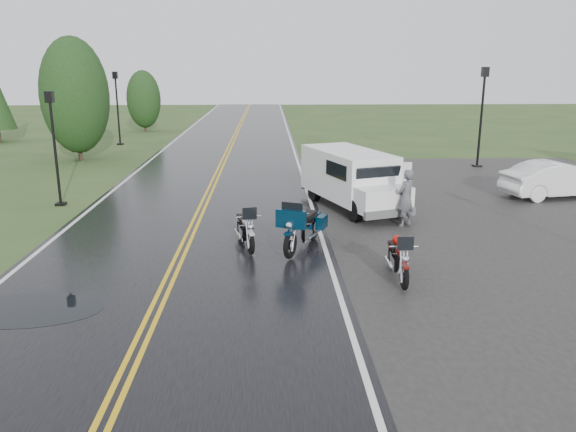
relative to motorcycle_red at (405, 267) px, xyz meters
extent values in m
plane|color=#2D471E|center=(-5.23, 0.78, -0.58)|extent=(120.00, 120.00, 0.00)
cube|color=black|center=(-5.23, 10.78, -0.56)|extent=(8.00, 100.00, 0.04)
cube|color=black|center=(5.77, 5.78, -0.57)|extent=(14.00, 24.00, 0.03)
imported|color=#525257|center=(1.23, 5.11, 0.29)|extent=(0.76, 0.73, 1.75)
imported|color=silver|center=(7.79, 8.77, 0.09)|extent=(4.25, 2.15, 1.34)
camera|label=1|loc=(-2.94, -11.30, 4.21)|focal=35.00mm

